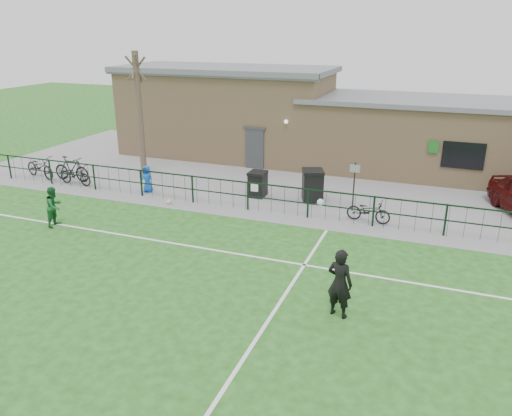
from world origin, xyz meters
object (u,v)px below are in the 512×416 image
(ball_ground, at_px, (169,202))
(bicycle_b, at_px, (72,169))
(sign_post, at_px, (354,187))
(bicycle_a, at_px, (40,167))
(wheelie_bin_right, at_px, (313,186))
(bicycle_e, at_px, (368,211))
(outfield_player, at_px, (54,206))
(bicycle_c, at_px, (75,175))
(wheelie_bin_left, at_px, (258,185))
(bare_tree, at_px, (140,117))
(spectator_child, at_px, (147,179))

(ball_ground, bearing_deg, bicycle_b, 167.96)
(bicycle_b, height_order, ball_ground, bicycle_b)
(ball_ground, bearing_deg, sign_post, 14.97)
(sign_post, distance_m, bicycle_a, 15.23)
(wheelie_bin_right, relative_size, sign_post, 0.63)
(bicycle_e, bearing_deg, bicycle_b, 94.11)
(wheelie_bin_right, xyz_separation_m, bicycle_b, (-11.51, -1.36, -0.03))
(wheelie_bin_right, xyz_separation_m, sign_post, (1.86, -0.69, 0.37))
(bicycle_a, relative_size, bicycle_b, 1.05)
(bicycle_a, height_order, bicycle_b, bicycle_b)
(bicycle_e, distance_m, outfield_player, 11.74)
(bicycle_c, relative_size, outfield_player, 1.20)
(sign_post, bearing_deg, ball_ground, -165.03)
(wheelie_bin_left, height_order, outfield_player, outfield_player)
(sign_post, height_order, bicycle_b, sign_post)
(bicycle_e, bearing_deg, bare_tree, 84.90)
(bare_tree, xyz_separation_m, bicycle_c, (-2.32, -2.19, -2.50))
(bicycle_a, xyz_separation_m, outfield_player, (5.14, -4.73, 0.19))
(bare_tree, height_order, bicycle_b, bare_tree)
(sign_post, bearing_deg, wheelie_bin_left, 175.29)
(bicycle_a, distance_m, outfield_player, 6.99)
(wheelie_bin_left, height_order, sign_post, sign_post)
(wheelie_bin_right, bearing_deg, bicycle_c, 167.86)
(bicycle_b, bearing_deg, outfield_player, -144.78)
(bicycle_c, height_order, ball_ground, bicycle_c)
(bicycle_e, bearing_deg, spectator_child, 94.55)
(outfield_player, bearing_deg, bicycle_b, 29.67)
(bare_tree, relative_size, bicycle_a, 2.88)
(spectator_child, bearing_deg, bicycle_b, -179.06)
(wheelie_bin_left, relative_size, bicycle_a, 0.49)
(spectator_child, distance_m, outfield_player, 4.76)
(wheelie_bin_left, relative_size, bicycle_e, 0.61)
(bare_tree, xyz_separation_m, bicycle_e, (11.26, -2.11, -2.54))
(sign_post, relative_size, bicycle_c, 1.10)
(wheelie_bin_right, bearing_deg, spectator_child, 170.72)
(wheelie_bin_left, height_order, wheelie_bin_right, wheelie_bin_right)
(wheelie_bin_right, xyz_separation_m, bicycle_a, (-13.35, -1.46, -0.08))
(wheelie_bin_left, height_order, bicycle_a, bicycle_a)
(bicycle_a, bearing_deg, outfield_player, -117.75)
(ball_ground, bearing_deg, wheelie_bin_right, 25.79)
(outfield_player, bearing_deg, bicycle_a, 42.69)
(bare_tree, bearing_deg, sign_post, -5.92)
(bicycle_a, bearing_deg, wheelie_bin_right, -68.88)
(bicycle_c, bearing_deg, ball_ground, -94.73)
(spectator_child, bearing_deg, wheelie_bin_right, 15.50)
(wheelie_bin_right, relative_size, bicycle_b, 0.63)
(bicycle_a, distance_m, bicycle_b, 1.84)
(wheelie_bin_right, bearing_deg, sign_post, -41.72)
(bicycle_b, xyz_separation_m, bicycle_c, (0.56, -0.43, -0.12))
(wheelie_bin_left, bearing_deg, bare_tree, 172.66)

